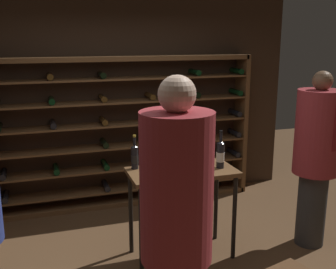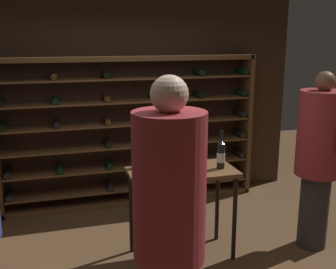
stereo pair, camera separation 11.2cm
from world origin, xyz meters
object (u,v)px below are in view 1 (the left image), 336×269
at_px(wine_bottle_green_slim, 220,154).
at_px(wine_bottle_gold_foil, 135,157).
at_px(person_guest_khaki, 176,221).
at_px(wine_bottle_amber_reserve, 193,152).
at_px(person_bystander_red_print, 316,152).
at_px(wine_rack, 128,132).
at_px(tasting_table, 182,182).
at_px(wine_glass_stemmed_left, 182,163).

bearing_deg(wine_bottle_green_slim, wine_bottle_gold_foil, 163.93).
relative_size(person_guest_khaki, wine_bottle_gold_foil, 5.79).
distance_m(person_guest_khaki, wine_bottle_amber_reserve, 1.75).
height_order(person_bystander_red_print, person_guest_khaki, person_guest_khaki).
bearing_deg(wine_rack, person_bystander_red_print, -47.18).
distance_m(tasting_table, person_guest_khaki, 1.55).
relative_size(wine_bottle_amber_reserve, wine_glass_stemmed_left, 2.19).
bearing_deg(wine_bottle_amber_reserve, person_guest_khaki, -114.75).
bearing_deg(wine_rack, person_guest_khaki, -96.87).
xyz_separation_m(tasting_table, wine_bottle_green_slim, (0.38, -0.05, 0.27)).
xyz_separation_m(person_bystander_red_print, wine_bottle_gold_foil, (-1.84, 0.38, 0.02)).
relative_size(wine_rack, wine_glass_stemmed_left, 21.96).
xyz_separation_m(wine_bottle_amber_reserve, wine_bottle_gold_foil, (-0.61, 0.01, 0.01)).
distance_m(wine_rack, person_bystander_red_print, 2.36).
distance_m(tasting_table, person_bystander_red_print, 1.44).
relative_size(person_bystander_red_print, person_guest_khaki, 0.94).
bearing_deg(wine_bottle_gold_foil, wine_rack, 80.14).
bearing_deg(person_bystander_red_print, person_guest_khaki, -144.51).
height_order(person_guest_khaki, wine_bottle_green_slim, person_guest_khaki).
height_order(person_bystander_red_print, wine_bottle_amber_reserve, person_bystander_red_print).
bearing_deg(wine_glass_stemmed_left, person_bystander_red_print, -2.17).
distance_m(person_bystander_red_print, wine_bottle_amber_reserve, 1.28).
distance_m(wine_rack, wine_glass_stemmed_left, 1.68).
bearing_deg(person_bystander_red_print, wine_bottle_green_slim, 175.37).
relative_size(person_bystander_red_print, wine_bottle_amber_reserve, 5.55).
bearing_deg(wine_bottle_green_slim, wine_bottle_amber_reserve, 132.82).
relative_size(tasting_table, person_bystander_red_print, 0.56).
bearing_deg(wine_rack, wine_bottle_green_slim, -69.87).
bearing_deg(wine_bottle_amber_reserve, wine_bottle_green_slim, -47.18).
relative_size(wine_rack, person_bystander_red_print, 1.81).
relative_size(person_bystander_red_print, wine_glass_stemmed_left, 12.16).
height_order(tasting_table, wine_bottle_gold_foil, wine_bottle_gold_foil).
distance_m(wine_bottle_green_slim, wine_bottle_gold_foil, 0.85).
height_order(tasting_table, wine_glass_stemmed_left, wine_glass_stemmed_left).
bearing_deg(wine_bottle_green_slim, wine_rack, 110.13).
bearing_deg(person_bystander_red_print, wine_bottle_amber_reserve, 166.88).
xyz_separation_m(wine_bottle_green_slim, wine_bottle_gold_foil, (-0.82, 0.24, -0.02)).
xyz_separation_m(person_guest_khaki, wine_bottle_amber_reserve, (0.73, 1.59, -0.06)).
bearing_deg(wine_bottle_green_slim, person_guest_khaki, -124.36).
distance_m(person_guest_khaki, wine_bottle_green_slim, 1.66).
distance_m(tasting_table, wine_glass_stemmed_left, 0.28).
xyz_separation_m(tasting_table, wine_bottle_amber_reserve, (0.18, 0.17, 0.24)).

